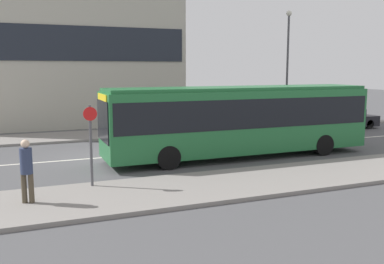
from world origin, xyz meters
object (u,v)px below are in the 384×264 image
(pedestrian_near_stop, at_px, (26,167))
(street_lamp, at_px, (288,57))
(parked_car_1, at_px, (345,119))
(city_bus, at_px, (240,117))
(parked_car_0, at_px, (278,123))
(bus_stop_sign, at_px, (91,139))

(pedestrian_near_stop, relative_size, street_lamp, 0.24)
(parked_car_1, height_order, pedestrian_near_stop, pedestrian_near_stop)
(city_bus, relative_size, parked_car_0, 2.72)
(parked_car_0, bearing_deg, bus_stop_sign, -146.48)
(bus_stop_sign, distance_m, street_lamp, 18.20)
(city_bus, relative_size, bus_stop_sign, 4.58)
(pedestrian_near_stop, xyz_separation_m, bus_stop_sign, (1.98, 1.13, 0.50))
(city_bus, distance_m, bus_stop_sign, 7.52)
(city_bus, bearing_deg, parked_car_0, 42.87)
(pedestrian_near_stop, bearing_deg, bus_stop_sign, 47.93)
(parked_car_0, relative_size, parked_car_1, 1.03)
(parked_car_0, relative_size, street_lamp, 0.59)
(city_bus, relative_size, street_lamp, 1.60)
(bus_stop_sign, bearing_deg, parked_car_0, 33.52)
(city_bus, height_order, pedestrian_near_stop, city_bus)
(city_bus, relative_size, parked_car_1, 2.80)
(pedestrian_near_stop, xyz_separation_m, street_lamp, (16.58, 11.58, 3.51))
(parked_car_0, bearing_deg, parked_car_1, 0.96)
(pedestrian_near_stop, bearing_deg, parked_car_1, 44.02)
(street_lamp, bearing_deg, city_bus, -135.14)
(pedestrian_near_stop, relative_size, bus_stop_sign, 0.69)
(parked_car_0, bearing_deg, pedestrian_near_stop, -146.99)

